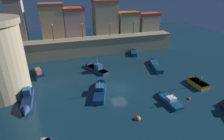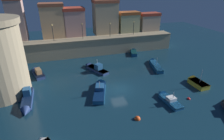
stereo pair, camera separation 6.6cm
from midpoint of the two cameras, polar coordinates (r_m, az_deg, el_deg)
ground_plane at (r=30.16m, az=2.20°, el=-5.92°), size 96.35×96.35×0.00m
quay_wall at (r=45.02m, az=-5.30°, el=7.50°), size 39.30×3.60×4.08m
old_town_backdrop at (r=46.97m, az=-7.98°, el=15.06°), size 36.76×4.60×9.43m
quay_lamp_0 at (r=43.01m, az=-18.08°, el=11.70°), size 0.32×0.32×3.66m
quay_lamp_1 at (r=43.43m, az=-9.32°, el=12.63°), size 0.32×0.32×3.56m
quay_lamp_2 at (r=44.85m, az=-0.71°, el=13.11°), size 0.32×0.32×3.27m
quay_lamp_3 at (r=46.93m, az=6.67°, el=13.51°), size 0.32×0.32×3.32m
moored_boat_0 at (r=37.44m, az=-22.24°, el=-0.61°), size 2.89×5.57×1.92m
moored_boat_1 at (r=29.58m, az=-3.72°, el=-5.69°), size 3.69×7.33×2.78m
moored_boat_4 at (r=34.50m, az=24.42°, el=-3.35°), size 1.94×4.24×3.46m
moored_boat_5 at (r=39.38m, az=13.07°, el=1.75°), size 2.90×7.30×2.59m
moored_boat_6 at (r=36.91m, az=-5.60°, el=0.75°), size 4.26×6.55×2.87m
moored_boat_7 at (r=28.51m, az=16.69°, el=-8.35°), size 1.81×5.11×2.43m
moored_boat_8 at (r=45.74m, az=6.65°, el=5.57°), size 2.58×4.47×1.28m
moored_boat_9 at (r=29.09m, az=-24.95°, el=-8.63°), size 1.40×6.90×2.06m
mooring_buoy_0 at (r=29.99m, az=22.69°, el=-8.28°), size 0.49×0.49×0.49m
mooring_buoy_1 at (r=24.32m, az=7.88°, el=-14.84°), size 0.79×0.79×0.79m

